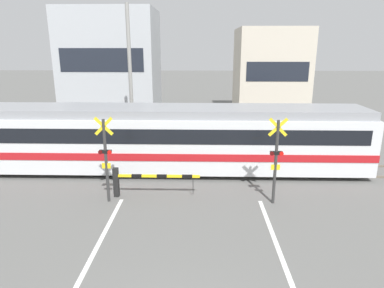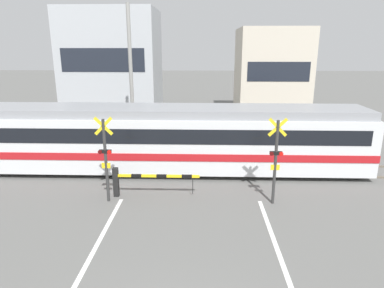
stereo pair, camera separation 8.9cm
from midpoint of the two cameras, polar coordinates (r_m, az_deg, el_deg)
rail_track_near at (r=15.45m, az=0.21°, el=-5.20°), size 50.00×0.10×0.08m
rail_track_far at (r=16.80m, az=0.35°, el=-3.43°), size 50.00×0.10×0.08m
commuter_train at (r=16.00m, az=-10.24°, el=1.21°), size 21.57×2.77×3.01m
crossing_barrier_near at (r=13.36m, az=-9.21°, el=-5.84°), size 3.32×0.20×1.16m
crossing_barrier_far at (r=18.70m, az=7.01°, el=0.60°), size 3.32×0.20×1.16m
crossing_signal_left at (r=12.82m, az=-14.03°, el=-1.93°), size 0.68×0.15×3.24m
crossing_signal_right at (r=12.62m, az=13.97°, el=-2.20°), size 0.68×0.15×3.24m
pedestrian at (r=22.41m, az=-0.59°, el=4.15°), size 0.38×0.23×1.78m
building_left_of_street at (r=29.27m, az=-12.93°, el=12.86°), size 7.33×5.80×8.47m
building_right_of_street at (r=28.92m, az=13.08°, el=11.36°), size 5.37×5.80×7.01m
utility_pole_streetside at (r=20.95m, az=-10.02°, el=11.29°), size 0.22×0.22×8.00m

